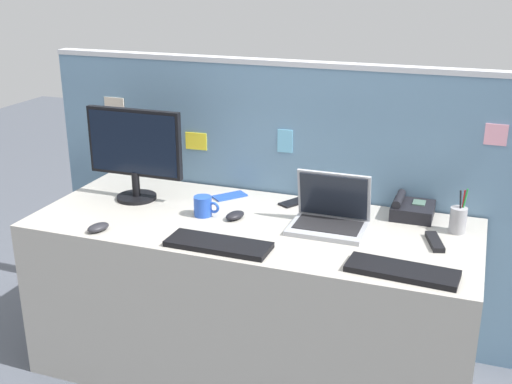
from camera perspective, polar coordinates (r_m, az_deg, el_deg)
name	(u,v)px	position (r m, az deg, el deg)	size (l,w,h in m)	color
ground_plane	(252,367)	(3.07, -0.33, -15.36)	(10.00, 10.00, 0.00)	#4C515B
desk	(252,298)	(2.87, -0.34, -9.42)	(1.89, 0.76, 0.73)	#ADA89E
cubicle_divider	(282,200)	(3.10, 2.34, -0.72)	(2.38, 0.08, 1.35)	#6084A3
desktop_monitor	(134,149)	(2.97, -10.81, 3.81)	(0.46, 0.18, 0.42)	black
laptop	(330,214)	(2.66, 6.63, -2.00)	(0.31, 0.23, 0.23)	#9EA0A8
desk_phone	(411,209)	(2.84, 13.70, -1.51)	(0.18, 0.19, 0.09)	black
keyboard_main	(218,244)	(2.48, -3.38, -4.70)	(0.41, 0.15, 0.02)	black
keyboard_spare	(402,271)	(2.33, 12.91, -6.89)	(0.39, 0.14, 0.02)	black
computer_mouse_right_hand	(98,227)	(2.70, -13.91, -3.08)	(0.06, 0.10, 0.03)	#232328
computer_mouse_left_hand	(235,215)	(2.75, -1.89, -2.10)	(0.06, 0.10, 0.03)	black
pen_cup	(458,220)	(2.72, 17.60, -2.37)	(0.07, 0.07, 0.19)	#99999E
cell_phone_blue_case	(230,196)	(3.01, -2.37, -0.36)	(0.07, 0.16, 0.01)	blue
cell_phone_black_slab	(294,202)	(2.93, 3.45, -0.91)	(0.06, 0.15, 0.01)	black
tv_remote	(435,242)	(2.60, 15.68, -4.29)	(0.04, 0.17, 0.02)	black
coffee_mug	(203,207)	(2.78, -4.75, -1.30)	(0.12, 0.08, 0.09)	blue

